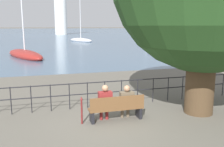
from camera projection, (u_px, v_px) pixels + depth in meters
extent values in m
plane|color=#605B51|center=(116.00, 120.00, 8.73)|extent=(1000.00, 1000.00, 0.00)
cube|color=#47607A|center=(44.00, 31.00, 158.91)|extent=(600.00, 300.00, 0.01)
cylinder|color=#4C3823|center=(200.00, 79.00, 9.23)|extent=(1.05, 1.05, 2.58)
cube|color=brown|center=(116.00, 108.00, 8.65)|extent=(1.91, 0.45, 0.05)
cube|color=brown|center=(118.00, 103.00, 8.41)|extent=(1.91, 0.04, 0.45)
cube|color=black|center=(92.00, 117.00, 8.47)|extent=(0.10, 0.41, 0.40)
cube|color=black|center=(139.00, 112.00, 8.93)|extent=(0.10, 0.41, 0.40)
cylinder|color=maroon|center=(101.00, 114.00, 8.71)|extent=(0.11, 0.11, 0.45)
cylinder|color=maroon|center=(107.00, 113.00, 8.76)|extent=(0.11, 0.11, 0.45)
cube|color=maroon|center=(105.00, 107.00, 8.60)|extent=(0.39, 0.26, 0.14)
cube|color=maroon|center=(105.00, 100.00, 8.47)|extent=(0.46, 0.24, 0.60)
sphere|color=#A87A5B|center=(105.00, 88.00, 8.39)|extent=(0.22, 0.22, 0.22)
cylinder|color=brown|center=(122.00, 111.00, 8.91)|extent=(0.11, 0.11, 0.45)
cylinder|color=brown|center=(128.00, 111.00, 8.97)|extent=(0.11, 0.11, 0.45)
cube|color=brown|center=(126.00, 105.00, 8.81)|extent=(0.41, 0.26, 0.14)
cube|color=brown|center=(127.00, 99.00, 8.68)|extent=(0.48, 0.24, 0.54)
sphere|color=#A87A5B|center=(127.00, 88.00, 8.61)|extent=(0.22, 0.22, 0.22)
cylinder|color=black|center=(11.00, 101.00, 9.16)|extent=(0.04, 0.04, 1.05)
cylinder|color=black|center=(31.00, 99.00, 9.36)|extent=(0.04, 0.04, 1.05)
cylinder|color=black|center=(51.00, 98.00, 9.55)|extent=(0.04, 0.04, 1.05)
cylinder|color=black|center=(69.00, 96.00, 9.74)|extent=(0.04, 0.04, 1.05)
cylinder|color=black|center=(87.00, 95.00, 9.93)|extent=(0.04, 0.04, 1.05)
cylinder|color=black|center=(105.00, 94.00, 10.12)|extent=(0.04, 0.04, 1.05)
cylinder|color=black|center=(121.00, 92.00, 10.31)|extent=(0.04, 0.04, 1.05)
cylinder|color=black|center=(138.00, 91.00, 10.50)|extent=(0.04, 0.04, 1.05)
cylinder|color=black|center=(153.00, 90.00, 10.70)|extent=(0.04, 0.04, 1.05)
cylinder|color=black|center=(168.00, 89.00, 10.89)|extent=(0.04, 0.04, 1.05)
cylinder|color=black|center=(182.00, 88.00, 11.08)|extent=(0.04, 0.04, 1.05)
cylinder|color=black|center=(196.00, 87.00, 11.27)|extent=(0.04, 0.04, 1.05)
cylinder|color=black|center=(210.00, 86.00, 11.46)|extent=(0.04, 0.04, 1.05)
cylinder|color=black|center=(223.00, 85.00, 11.65)|extent=(0.04, 0.04, 1.05)
cylinder|color=black|center=(105.00, 82.00, 10.03)|extent=(11.41, 0.04, 0.04)
cylinder|color=black|center=(105.00, 92.00, 10.11)|extent=(11.41, 0.04, 0.04)
cylinder|color=maroon|center=(82.00, 112.00, 8.31)|extent=(0.06, 0.06, 0.84)
cone|color=maroon|center=(81.00, 98.00, 8.22)|extent=(0.09, 0.09, 0.11)
ellipsoid|color=black|center=(146.00, 39.00, 56.28)|extent=(2.10, 6.16, 1.43)
cylinder|color=silver|center=(146.00, 23.00, 55.63)|extent=(0.14, 0.14, 6.04)
ellipsoid|color=maroon|center=(25.00, 55.00, 26.15)|extent=(5.02, 8.59, 1.09)
ellipsoid|color=silver|center=(81.00, 40.00, 52.45)|extent=(5.20, 7.99, 1.01)
cylinder|color=silver|center=(80.00, 15.00, 51.48)|extent=(0.14, 0.14, 9.64)
cylinder|color=white|center=(60.00, 1.00, 90.55)|extent=(4.41, 4.41, 24.20)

